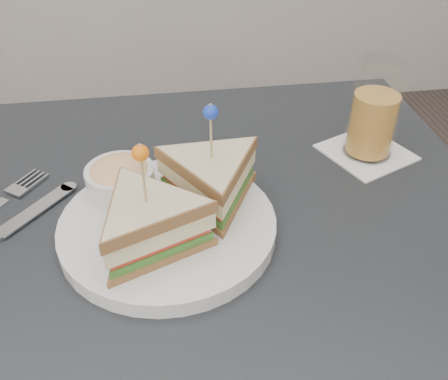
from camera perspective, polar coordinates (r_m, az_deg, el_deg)
table at (r=0.72m, az=-0.68°, el=-8.55°), size 0.80×0.80×0.75m
plate_meal at (r=0.63m, az=-5.94°, el=-1.55°), size 0.33×0.32×0.17m
cutlery_knife at (r=0.71m, az=-23.75°, el=-4.36°), size 0.16×0.18×0.01m
drink_set at (r=0.80m, az=16.74°, el=8.18°), size 0.16×0.16×0.15m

